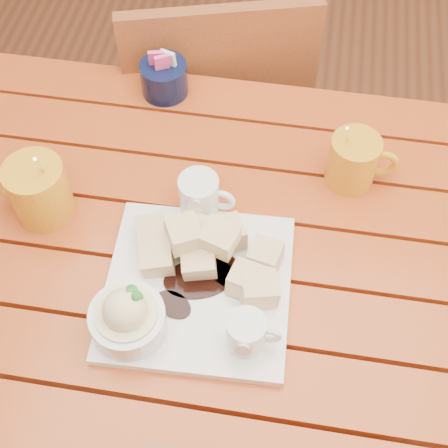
% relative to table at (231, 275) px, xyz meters
% --- Properties ---
extents(ground, '(5.00, 5.00, 0.00)m').
position_rel_table_xyz_m(ground, '(0.00, -0.00, -0.64)').
color(ground, brown).
rests_on(ground, ground).
extents(table, '(1.20, 0.79, 0.75)m').
position_rel_table_xyz_m(table, '(0.00, 0.00, 0.00)').
color(table, maroon).
rests_on(table, ground).
extents(dessert_plate, '(0.31, 0.31, 0.12)m').
position_rel_table_xyz_m(dessert_plate, '(-0.06, -0.11, 0.14)').
color(dessert_plate, white).
rests_on(dessert_plate, table).
extents(coffee_mug_left, '(0.14, 0.10, 0.17)m').
position_rel_table_xyz_m(coffee_mug_left, '(-0.33, 0.02, 0.17)').
color(coffee_mug_left, orange).
rests_on(coffee_mug_left, table).
extents(coffee_mug_right, '(0.13, 0.09, 0.15)m').
position_rel_table_xyz_m(coffee_mug_right, '(0.19, 0.17, 0.16)').
color(coffee_mug_right, orange).
rests_on(coffee_mug_right, table).
extents(cream_pitcher, '(0.10, 0.08, 0.08)m').
position_rel_table_xyz_m(cream_pitcher, '(-0.06, 0.06, 0.15)').
color(cream_pitcher, white).
rests_on(cream_pitcher, table).
extents(sugar_caddy, '(0.09, 0.09, 0.10)m').
position_rel_table_xyz_m(sugar_caddy, '(-0.19, 0.34, 0.14)').
color(sugar_caddy, black).
rests_on(sugar_caddy, table).
extents(chair_far, '(0.52, 0.52, 0.88)m').
position_rel_table_xyz_m(chair_far, '(-0.12, 0.55, -0.15)').
color(chair_far, brown).
rests_on(chair_far, ground).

